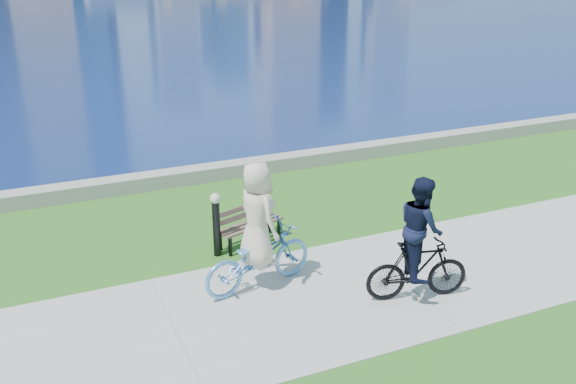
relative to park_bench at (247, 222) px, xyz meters
name	(u,v)px	position (x,y,z in m)	size (l,w,h in m)	color
ground	(400,280)	(1.92, -2.47, -0.44)	(320.00, 320.00, 0.00)	#215616
concrete_path	(400,280)	(1.92, -2.47, -0.43)	(80.00, 3.50, 0.02)	#969691
seawall	(268,164)	(1.92, 3.73, -0.27)	(90.00, 0.50, 0.35)	gray
park_bench	(247,222)	(0.00, 0.00, 0.00)	(1.47, 0.90, 0.72)	black
bollard_lamp	(216,220)	(-0.71, -0.28, 0.28)	(0.20, 0.20, 1.25)	black
cyclist_woman	(258,242)	(-0.43, -1.70, 0.41)	(1.13, 2.16, 2.22)	#599AD9
cyclist_man	(419,249)	(1.80, -3.09, 0.47)	(0.89, 1.78, 2.12)	black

